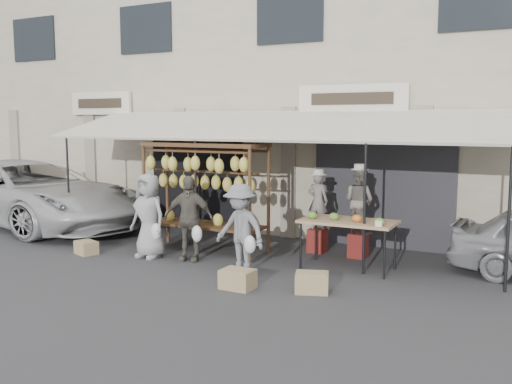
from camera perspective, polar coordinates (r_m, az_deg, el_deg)
ground_plane at (r=10.31m, az=-4.84°, el=-7.97°), size 90.00×90.00×0.00m
shophouse at (r=15.85m, az=7.89°, el=10.55°), size 24.00×6.15×7.30m
awning at (r=11.93m, az=0.96°, el=6.60°), size 10.00×2.35×2.92m
banana_rack at (r=11.63m, az=-5.26°, el=1.61°), size 2.60×0.90×2.24m
produce_table at (r=10.40m, az=9.17°, el=-3.02°), size 1.70×0.90×1.04m
vendor_left at (r=11.67m, az=6.20°, el=-0.91°), size 0.42×0.28×1.16m
vendor_right at (r=11.32m, az=10.26°, el=-0.88°), size 0.76×0.67×1.30m
customer_left at (r=11.39m, az=-10.69°, el=-2.34°), size 0.87×0.63×1.66m
customer_mid at (r=11.03m, az=-6.76°, el=-2.63°), size 1.04×0.67×1.65m
customer_right at (r=10.03m, az=-1.58°, el=-3.71°), size 1.13×0.78×1.59m
stool_left at (r=11.81m, az=6.15°, el=-4.85°), size 0.38×0.38×0.48m
stool_right at (r=11.48m, az=10.16°, el=-5.28°), size 0.42×0.42×0.48m
crate_near_a at (r=9.26m, az=-1.84°, el=-8.70°), size 0.52×0.40×0.31m
crate_near_b at (r=9.11m, az=5.61°, el=-9.00°), size 0.62×0.54×0.31m
crate_far at (r=12.08m, az=-16.61°, el=-5.36°), size 0.53×0.46×0.27m
van at (r=16.41m, az=-22.29°, el=1.48°), size 6.32×4.01×2.44m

